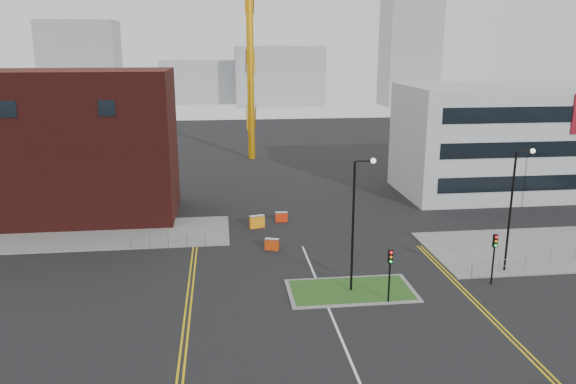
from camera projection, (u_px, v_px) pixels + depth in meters
name	position (u px, v px, depth m)	size (l,w,h in m)	color
ground	(348.00, 356.00, 30.13)	(200.00, 200.00, 0.00)	black
pavement_left	(68.00, 236.00, 48.92)	(28.00, 8.00, 0.12)	slate
pavement_right	(572.00, 247.00, 46.12)	(24.00, 10.00, 0.12)	slate
island_kerb	(351.00, 291.00, 38.04)	(8.60, 4.60, 0.08)	slate
grass_island	(351.00, 290.00, 38.03)	(8.00, 4.00, 0.12)	#2C511B
brick_building	(44.00, 148.00, 52.62)	(24.20, 10.07, 14.24)	#401210
office_block	(515.00, 140.00, 62.34)	(25.00, 12.20, 12.00)	#B7BABD
streetlamp_island	(357.00, 215.00, 36.70)	(1.46, 0.36, 9.18)	black
streetlamp_right_near	(514.00, 201.00, 40.01)	(1.46, 0.36, 9.18)	black
traffic_light_island	(390.00, 266.00, 35.69)	(0.28, 0.33, 3.65)	black
traffic_light_right	(494.00, 249.00, 38.54)	(0.28, 0.33, 3.65)	black
railing_left	(168.00, 239.00, 45.95)	(6.05, 0.05, 1.10)	gray
railing_right	(575.00, 251.00, 43.36)	(19.05, 5.05, 1.10)	gray
centre_line	(341.00, 337.00, 32.05)	(0.15, 30.00, 0.01)	silver
yellow_left_a	(188.00, 287.00, 38.69)	(0.12, 24.00, 0.01)	gold
yellow_left_b	(193.00, 287.00, 38.72)	(0.12, 24.00, 0.01)	gold
yellow_right_a	(469.00, 298.00, 37.00)	(0.12, 20.00, 0.01)	gold
yellow_right_b	(473.00, 298.00, 37.03)	(0.12, 20.00, 0.01)	gold
skyline_a	(81.00, 67.00, 137.94)	(18.00, 12.00, 22.00)	gray
skyline_b	(279.00, 76.00, 154.11)	(24.00, 12.00, 16.00)	gray
skyline_c	(409.00, 54.00, 151.85)	(14.00, 12.00, 28.00)	gray
skyline_d	(214.00, 82.00, 162.13)	(30.00, 12.00, 12.00)	gray
barrier_left	(272.00, 244.00, 45.61)	(1.20, 0.73, 0.96)	#C83D0B
barrier_mid	(257.00, 221.00, 51.14)	(1.43, 0.79, 1.15)	orange
barrier_right	(281.00, 216.00, 52.93)	(1.14, 0.42, 0.95)	red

